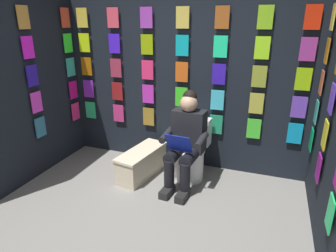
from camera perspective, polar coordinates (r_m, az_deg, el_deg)
The scene contains 6 objects.
ground_plane at distance 2.96m, azimuth -9.09°, elevation -22.06°, with size 30.00×30.00×0.00m, color gray.
display_wall_back at distance 4.03m, azimuth 3.00°, elevation 8.35°, with size 3.45×0.14×2.32m.
display_wall_right at distance 4.09m, azimuth -25.34°, elevation 6.66°, with size 0.14×1.84×2.32m.
toilet at distance 3.86m, azimuth 4.48°, elevation -5.32°, with size 0.42×0.57×0.77m.
person_reading at distance 3.55m, azimuth 3.40°, elevation -2.76°, with size 0.54×0.70×1.19m.
comic_longbox_near at distance 3.95m, azimuth -5.12°, elevation -7.08°, with size 0.44×0.86×0.36m.
Camera 1 is at (-1.15, 1.89, 1.96)m, focal length 31.42 mm.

